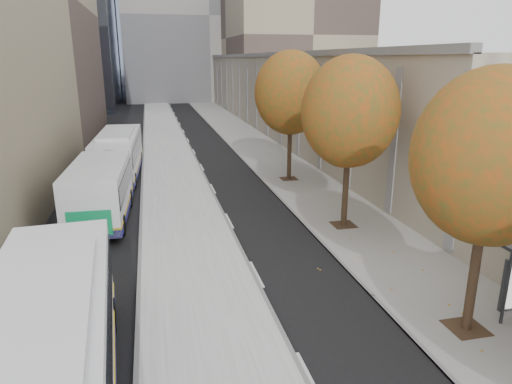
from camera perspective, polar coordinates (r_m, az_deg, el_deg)
name	(u,v)px	position (r m, az deg, el deg)	size (l,w,h in m)	color
bus_platform	(172,171)	(33.10, -10.44, 2.61)	(4.25, 150.00, 0.15)	#A6A6A6
sidewalk	(280,166)	(34.36, 3.01, 3.30)	(4.75, 150.00, 0.08)	gray
building_tan	(302,87)	(64.67, 5.77, 12.92)	(18.00, 92.00, 8.00)	gray
building_far_block	(203,19)	(94.10, -6.62, 20.66)	(30.00, 18.00, 30.00)	gray
tree_c	(491,158)	(13.67, 27.32, 3.82)	(4.20, 4.20, 7.28)	#302018
tree_d	(350,112)	(21.20, 11.67, 9.74)	(4.40, 4.40, 7.60)	#302018
tree_e	(291,93)	(29.57, 4.35, 12.23)	(4.60, 4.60, 7.92)	#302018
bus_far	(112,166)	(28.66, -17.55, 3.09)	(3.29, 17.52, 2.90)	silver
distant_car	(127,143)	(41.77, -15.86, 5.93)	(1.60, 3.96, 1.35)	silver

